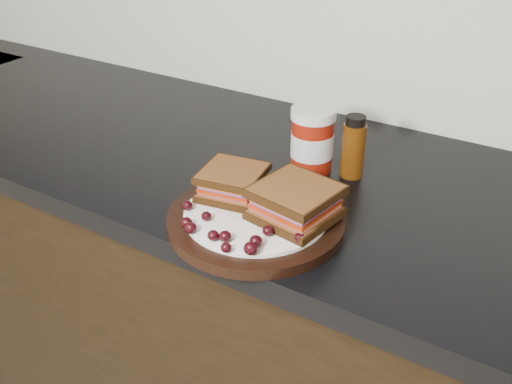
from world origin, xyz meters
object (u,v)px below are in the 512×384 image
(plate, at_px, (256,220))
(oil_bottle, at_px, (353,147))
(condiment_jar, at_px, (312,140))
(sandwich_left, at_px, (233,182))

(plate, relative_size, oil_bottle, 2.41)
(oil_bottle, bearing_deg, condiment_jar, -168.14)
(condiment_jar, bearing_deg, sandwich_left, -104.42)
(plate, relative_size, condiment_jar, 2.34)
(sandwich_left, height_order, oil_bottle, oil_bottle)
(sandwich_left, xyz_separation_m, oil_bottle, (0.12, 0.20, 0.01))
(plate, height_order, sandwich_left, sandwich_left)
(plate, bearing_deg, oil_bottle, 74.94)
(condiment_jar, height_order, oil_bottle, condiment_jar)
(plate, distance_m, oil_bottle, 0.24)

